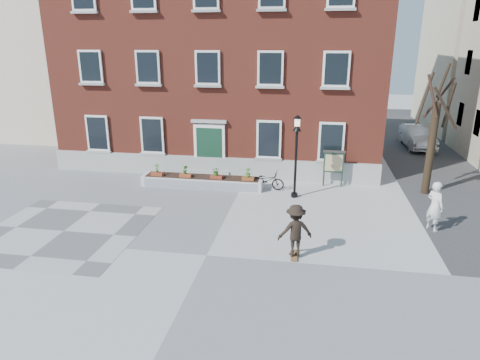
% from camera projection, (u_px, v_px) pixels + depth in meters
% --- Properties ---
extents(ground, '(100.00, 100.00, 0.00)m').
position_uv_depth(ground, '(207.00, 255.00, 14.84)').
color(ground, '#A2A2A5').
rests_on(ground, ground).
extents(checker_patch, '(6.00, 6.00, 0.01)m').
position_uv_depth(checker_patch, '(64.00, 231.00, 16.73)').
color(checker_patch, '#575759').
rests_on(checker_patch, ground).
extents(distant_building, '(10.00, 12.00, 13.00)m').
position_uv_depth(distant_building, '(47.00, 49.00, 34.44)').
color(distant_building, beige).
rests_on(distant_building, ground).
extents(bicycle, '(1.85, 0.83, 0.94)m').
position_uv_depth(bicycle, '(266.00, 180.00, 21.35)').
color(bicycle, black).
rests_on(bicycle, ground).
extents(parked_car, '(1.82, 4.71, 1.53)m').
position_uv_depth(parked_car, '(418.00, 137.00, 29.68)').
color(parked_car, silver).
rests_on(parked_car, ground).
extents(bystander, '(0.80, 0.87, 2.00)m').
position_uv_depth(bystander, '(435.00, 206.00, 16.54)').
color(bystander, silver).
rests_on(bystander, ground).
extents(brick_building, '(18.40, 10.85, 12.60)m').
position_uv_depth(brick_building, '(227.00, 54.00, 26.31)').
color(brick_building, maroon).
rests_on(brick_building, ground).
extents(planter_assembly, '(6.20, 1.12, 1.15)m').
position_uv_depth(planter_assembly, '(202.00, 181.00, 21.79)').
color(planter_assembly, silver).
rests_on(planter_assembly, ground).
extents(bare_tree, '(1.83, 1.83, 6.16)m').
position_uv_depth(bare_tree, '(433.00, 137.00, 20.06)').
color(bare_tree, '#302315').
rests_on(bare_tree, ground).
extents(lamp_post, '(0.40, 0.40, 3.93)m').
position_uv_depth(lamp_post, '(296.00, 145.00, 19.63)').
color(lamp_post, black).
rests_on(lamp_post, ground).
extents(notice_board, '(1.10, 0.16, 1.87)m').
position_uv_depth(notice_board, '(334.00, 162.00, 21.53)').
color(notice_board, '#172E21').
rests_on(notice_board, ground).
extents(skateboarder, '(1.35, 1.03, 1.92)m').
position_uv_depth(skateboarder, '(295.00, 231.00, 14.44)').
color(skateboarder, brown).
rests_on(skateboarder, ground).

